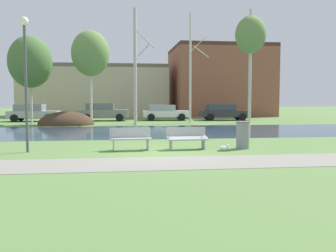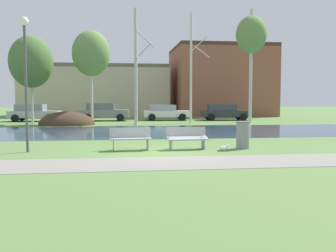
# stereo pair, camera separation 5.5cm
# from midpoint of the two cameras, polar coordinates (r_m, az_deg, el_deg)

# --- Properties ---
(ground_plane) EXTENTS (120.00, 120.00, 0.00)m
(ground_plane) POSITION_cam_midpoint_polar(r_m,az_deg,el_deg) (23.87, -3.56, -0.58)
(ground_plane) COLOR #5B7F42
(paved_path_strip) EXTENTS (60.00, 2.41, 0.01)m
(paved_path_strip) POSITION_cam_midpoint_polar(r_m,az_deg,el_deg) (11.71, 0.29, -5.61)
(paved_path_strip) COLOR gray
(paved_path_strip) RESTS_ON ground
(river_band) EXTENTS (80.00, 8.83, 0.01)m
(river_band) POSITION_cam_midpoint_polar(r_m,az_deg,el_deg) (22.71, -3.37, -0.82)
(river_band) COLOR #2D475B
(river_band) RESTS_ON ground
(soil_mound) EXTENTS (4.17, 3.44, 2.02)m
(soil_mound) POSITION_cam_midpoint_polar(r_m,az_deg,el_deg) (29.29, -15.00, 0.17)
(soil_mound) COLOR #423021
(soil_mound) RESTS_ON ground
(bench_left) EXTENTS (1.62, 0.63, 0.87)m
(bench_left) POSITION_cam_midpoint_polar(r_m,az_deg,el_deg) (14.58, -5.60, -1.83)
(bench_left) COLOR #9EA0A3
(bench_left) RESTS_ON ground
(bench_right) EXTENTS (1.62, 0.63, 0.87)m
(bench_right) POSITION_cam_midpoint_polar(r_m,az_deg,el_deg) (14.80, 2.97, -1.72)
(bench_right) COLOR #9EA0A3
(bench_right) RESTS_ON ground
(trash_bin) EXTENTS (0.55, 0.55, 1.09)m
(trash_bin) POSITION_cam_midpoint_polar(r_m,az_deg,el_deg) (15.24, 11.36, -1.29)
(trash_bin) COLOR gray
(trash_bin) RESTS_ON ground
(seagull) EXTENTS (0.42, 0.16, 0.25)m
(seagull) POSITION_cam_midpoint_polar(r_m,az_deg,el_deg) (14.45, 8.62, -3.27)
(seagull) COLOR white
(seagull) RESTS_ON ground
(streetlamp) EXTENTS (0.32, 0.32, 4.96)m
(streetlamp) POSITION_cam_midpoint_polar(r_m,az_deg,el_deg) (14.92, -20.70, 9.13)
(streetlamp) COLOR #4C4C51
(streetlamp) RESTS_ON ground
(birch_far_left) EXTENTS (3.30, 3.30, 6.76)m
(birch_far_left) POSITION_cam_midpoint_polar(r_m,az_deg,el_deg) (31.03, -19.99, 9.11)
(birch_far_left) COLOR beige
(birch_far_left) RESTS_ON ground
(birch_left) EXTENTS (2.95, 2.95, 7.25)m
(birch_left) POSITION_cam_midpoint_polar(r_m,az_deg,el_deg) (30.43, -11.52, 10.70)
(birch_left) COLOR beige
(birch_left) RESTS_ON ground
(birch_center_left) EXTENTS (1.62, 2.69, 8.71)m
(birch_center_left) POSITION_cam_midpoint_polar(r_m,az_deg,el_deg) (28.76, -4.77, 9.09)
(birch_center_left) COLOR beige
(birch_center_left) RESTS_ON ground
(birch_center) EXTENTS (1.58, 2.79, 8.73)m
(birch_center) POSITION_cam_midpoint_polar(r_m,az_deg,el_deg) (30.39, 3.63, 8.86)
(birch_center) COLOR beige
(birch_center) RESTS_ON ground
(birch_center_right) EXTENTS (2.42, 2.42, 8.95)m
(birch_center_right) POSITION_cam_midpoint_polar(r_m,az_deg,el_deg) (31.07, 12.55, 13.22)
(birch_center_right) COLOR beige
(birch_center_right) RESTS_ON ground
(parked_van_nearest_silver) EXTENTS (4.34, 2.20, 1.48)m
(parked_van_nearest_silver) POSITION_cam_midpoint_polar(r_m,az_deg,el_deg) (34.54, -19.63, 1.96)
(parked_van_nearest_silver) COLOR #B2B5BC
(parked_van_nearest_silver) RESTS_ON ground
(parked_sedan_second_grey) EXTENTS (4.33, 2.16, 1.56)m
(parked_sedan_second_grey) POSITION_cam_midpoint_polar(r_m,az_deg,el_deg) (33.88, -9.63, 2.17)
(parked_sedan_second_grey) COLOR slate
(parked_sedan_second_grey) RESTS_ON ground
(parked_hatch_third_white) EXTENTS (4.21, 2.32, 1.40)m
(parked_hatch_third_white) POSITION_cam_midpoint_polar(r_m,az_deg,el_deg) (34.10, -0.33, 2.13)
(parked_hatch_third_white) COLOR silver
(parked_hatch_third_white) RESTS_ON ground
(parked_wagon_fourth_dark) EXTENTS (4.49, 2.33, 1.46)m
(parked_wagon_fourth_dark) POSITION_cam_midpoint_polar(r_m,az_deg,el_deg) (34.67, 8.54, 2.15)
(parked_wagon_fourth_dark) COLOR #282B30
(parked_wagon_fourth_dark) RESTS_ON ground
(building_beige_block) EXTENTS (15.95, 6.76, 5.67)m
(building_beige_block) POSITION_cam_midpoint_polar(r_m,az_deg,el_deg) (43.62, -10.77, 5.26)
(building_beige_block) COLOR #BCAD8E
(building_beige_block) RESTS_ON ground
(building_brick_low) EXTENTS (10.68, 9.78, 7.86)m
(building_brick_low) POSITION_cam_midpoint_polar(r_m,az_deg,el_deg) (44.68, 7.85, 6.68)
(building_brick_low) COLOR brown
(building_brick_low) RESTS_ON ground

